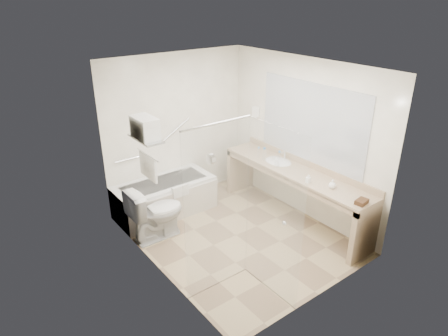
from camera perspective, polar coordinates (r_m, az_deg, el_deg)
floor at (r=6.08m, az=1.73°, el=-9.57°), size 3.20×3.20×0.00m
ceiling at (r=5.13m, az=2.09°, el=14.34°), size 2.60×3.20×0.10m
wall_back at (r=6.72m, az=-6.74°, el=5.58°), size 2.60×0.10×2.50m
wall_front at (r=4.48m, az=14.89°, el=-5.04°), size 2.60×0.10×2.50m
wall_left at (r=4.84m, az=-10.19°, el=-2.27°), size 0.10×3.20×2.50m
wall_right at (r=6.33m, az=11.12°, el=4.09°), size 0.10×3.20×2.50m
bathtub at (r=6.59m, az=-8.44°, el=-4.15°), size 1.60×0.73×0.59m
grab_bar_short at (r=6.40m, az=-13.73°, el=1.18°), size 0.40×0.03×0.03m
grab_bar_long at (r=6.66m, az=-6.93°, el=5.41°), size 0.53×0.03×0.33m
shower_enclosure at (r=4.57m, az=2.99°, el=-6.25°), size 0.96×0.91×2.11m
towel_shelf at (r=4.99m, az=-11.16°, el=4.76°), size 0.24×0.55×0.81m
vanity_counter at (r=6.28m, az=9.99°, el=-2.02°), size 0.55×2.70×0.95m
sink at (r=6.48m, az=7.74°, el=0.71°), size 0.40×0.52×0.14m
faucet at (r=6.53m, az=8.70°, el=1.90°), size 0.03×0.03×0.14m
mirror at (r=6.13m, az=12.32°, el=6.31°), size 0.02×2.00×1.20m
hairdryer_unit at (r=6.94m, az=4.54°, el=8.00°), size 0.08×0.10×0.18m
toilet at (r=5.92m, az=-9.67°, el=-6.36°), size 0.82×0.46×0.80m
amenity_basket at (r=5.44m, az=19.07°, el=-4.58°), size 0.19×0.14×0.06m
soap_bottle_a at (r=5.82m, az=11.90°, el=-1.79°), size 0.06×0.12×0.06m
soap_bottle_b at (r=5.72m, az=15.20°, el=-2.35°), size 0.13×0.15×0.10m
water_bottle_left at (r=6.40m, az=7.90°, el=1.56°), size 0.06×0.06×0.19m
water_bottle_mid at (r=6.57m, az=4.96°, el=2.23°), size 0.05×0.05×0.17m
water_bottle_right at (r=6.44m, az=5.77°, el=1.94°), size 0.07×0.07×0.22m
drinking_glass_near at (r=6.40m, az=7.04°, el=1.22°), size 0.08×0.08×0.09m
drinking_glass_far at (r=6.23m, az=7.57°, el=0.57°), size 0.09×0.09×0.10m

